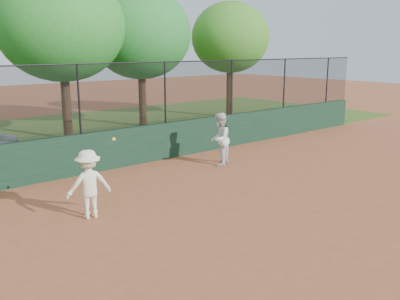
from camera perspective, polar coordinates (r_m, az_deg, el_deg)
ground at (r=9.12m, az=5.12°, el=-10.50°), size 80.00×80.00×0.00m
back_wall at (r=13.63m, az=-12.95°, el=-0.20°), size 26.00×0.20×1.20m
grass_strip at (r=19.19m, az=-21.11°, el=1.20°), size 36.00×12.00×0.01m
player_second at (r=13.97m, az=2.55°, el=1.41°), size 1.02×0.96×1.66m
player_main at (r=9.92m, az=-14.05°, el=-4.25°), size 1.06×0.72×1.77m
fence_assembly at (r=13.35m, az=-13.42°, el=6.64°), size 26.00×0.06×2.00m
tree_2 at (r=18.65m, az=-17.35°, el=14.96°), size 5.04×4.58×6.64m
tree_3 at (r=21.04m, az=-7.61°, el=14.54°), size 4.78×4.34×6.32m
tree_4 at (r=23.83m, az=3.92°, el=14.15°), size 4.22×3.83×5.97m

